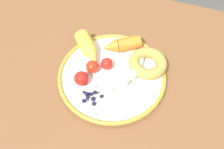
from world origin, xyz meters
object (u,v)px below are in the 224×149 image
banana (120,80)px  tomato_far (107,64)px  tomato_mid (92,67)px  plate (112,75)px  tomato_near (81,78)px  dining_table (113,102)px  donut (148,63)px  carrot_yellow (88,48)px  carrot_orange (121,45)px  blueberry_pile (91,95)px

banana → tomato_far: size_ratio=4.85×
banana → tomato_mid: 0.08m
plate → tomato_near: bearing=36.6°
tomato_near → dining_table: bearing=-167.2°
tomato_mid → tomato_far: (-0.03, -0.02, -0.00)m
plate → tomato_near: (0.07, 0.05, 0.02)m
dining_table → banana: banana is taller
donut → tomato_near: bearing=35.4°
banana → tomato_near: 0.10m
carrot_yellow → donut: carrot_yellow is taller
carrot_orange → tomato_mid: carrot_orange is taller
carrot_yellow → tomato_far: size_ratio=3.31×
dining_table → blueberry_pile: blueberry_pile is taller
carrot_orange → tomato_mid: size_ratio=3.19×
donut → dining_table: bearing=52.0°
tomato_near → tomato_mid: bearing=-105.3°
dining_table → carrot_yellow: bearing=-38.3°
donut → tomato_mid: 0.15m
carrot_yellow → tomato_near: bearing=101.5°
banana → dining_table: bearing=49.9°
carrot_orange → blueberry_pile: 0.18m
carrot_yellow → tomato_near: 0.10m
dining_table → donut: bearing=-128.0°
dining_table → tomato_near: tomato_near is taller
carrot_orange → donut: 0.10m
carrot_yellow → donut: 0.17m
dining_table → blueberry_pile: 0.12m
dining_table → tomato_near: 0.14m
banana → tomato_far: (0.05, -0.04, 0.00)m
banana → carrot_orange: carrot_orange is taller
banana → carrot_yellow: bearing=-30.2°
dining_table → donut: donut is taller
tomato_near → tomato_far: 0.08m
dining_table → carrot_orange: 0.17m
banana → blueberry_pile: (0.05, 0.06, -0.01)m
banana → tomato_far: tomato_far is taller
tomato_near → tomato_far: size_ratio=1.16×
tomato_mid → tomato_far: bearing=-145.5°
tomato_near → donut: bearing=-144.6°
dining_table → blueberry_pile: (0.04, 0.05, 0.10)m
blueberry_pile → tomato_mid: tomato_mid is taller
carrot_orange → tomato_far: bearing=78.3°
tomato_near → tomato_far: tomato_near is taller
tomato_mid → banana: bearing=171.4°
plate → carrot_yellow: 0.10m
donut → carrot_orange: bearing=-21.6°
banana → tomato_far: bearing=-36.1°
dining_table → tomato_near: (0.08, 0.02, 0.11)m
banana → carrot_orange: bearing=-73.4°
carrot_orange → donut: (-0.09, 0.04, -0.00)m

